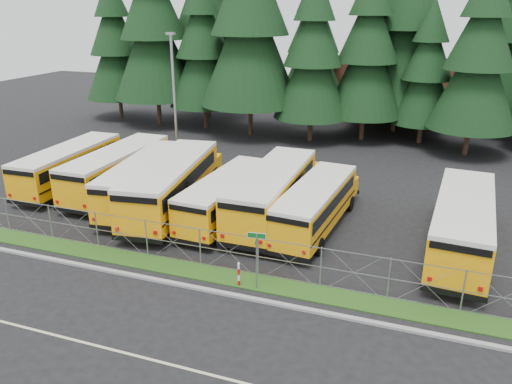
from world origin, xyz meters
TOP-DOWN VIEW (x-y plane):
  - ground at (0.00, 0.00)m, footprint 120.00×120.00m
  - curb at (0.00, -3.10)m, footprint 50.00×0.25m
  - grass_verge at (0.00, -1.70)m, footprint 50.00×1.40m
  - road_lane_line at (0.00, -8.00)m, footprint 50.00×0.12m
  - chainlink_fence at (0.00, -1.00)m, footprint 44.00×0.10m
  - brick_building at (6.00, 40.00)m, footprint 22.00×10.00m
  - bus_0 at (-14.47, 6.54)m, footprint 2.89×10.98m
  - bus_1 at (-10.63, 6.71)m, footprint 2.69×11.39m
  - bus_2 at (-7.65, 5.37)m, footprint 4.21×11.71m
  - bus_3 at (-5.60, 4.97)m, footprint 4.59×12.64m
  - bus_4 at (-1.90, 4.85)m, footprint 3.03×10.45m
  - bus_5 at (0.63, 5.84)m, footprint 2.84×11.91m
  - bus_6 at (3.40, 5.13)m, footprint 3.33×10.65m
  - bus_east at (11.05, 4.78)m, footprint 3.60×11.92m
  - street_sign at (2.35, -2.18)m, footprint 0.83×0.55m
  - striped_bollard at (1.50, -2.22)m, footprint 0.11×0.11m
  - light_standard at (-10.24, 14.07)m, footprint 0.70×0.35m
  - conifer_0 at (-24.38, 27.20)m, footprint 6.97×6.97m
  - conifer_1 at (-18.61, 25.77)m, footprint 8.78×8.78m
  - conifer_2 at (-13.20, 25.89)m, footprint 7.16×7.16m
  - conifer_3 at (-7.73, 24.47)m, footprint 9.46×9.46m
  - conifer_4 at (-1.69, 24.34)m, footprint 6.91×6.91m
  - conifer_5 at (2.83, 26.43)m, footprint 7.18×7.18m
  - conifer_6 at (8.10, 26.99)m, footprint 5.81×5.81m
  - conifer_7 at (12.00, 24.17)m, footprint 7.16×7.16m
  - conifer_10 at (-15.23, 31.18)m, footprint 9.19×9.19m
  - conifer_11 at (-3.94, 33.89)m, footprint 7.25×7.25m
  - conifer_12 at (5.40, 30.83)m, footprint 9.88×9.88m

SIDE VIEW (x-z plane):
  - ground at x=0.00m, z-range 0.00..0.00m
  - road_lane_line at x=0.00m, z-range 0.00..0.01m
  - grass_verge at x=0.00m, z-range 0.00..0.06m
  - curb at x=0.00m, z-range 0.00..0.12m
  - striped_bollard at x=1.50m, z-range 0.00..1.20m
  - chainlink_fence at x=0.00m, z-range 0.00..2.00m
  - bus_4 at x=-1.90m, z-range 0.00..2.71m
  - bus_6 at x=3.40m, z-range 0.00..2.75m
  - bus_0 at x=-14.47m, z-range 0.00..2.86m
  - bus_1 at x=-10.63m, z-range 0.00..2.99m
  - bus_2 at x=-7.65m, z-range 0.00..3.00m
  - bus_east at x=11.05m, z-range 0.00..3.08m
  - bus_5 at x=0.63m, z-range 0.00..3.12m
  - bus_3 at x=-5.60m, z-range 0.00..3.24m
  - street_sign at x=2.35m, z-range 0.63..3.44m
  - brick_building at x=6.00m, z-range 0.00..6.00m
  - light_standard at x=-10.24m, z-range 0.43..10.57m
  - conifer_6 at x=8.10m, z-range 0.00..12.85m
  - conifer_4 at x=-1.69m, z-range 0.00..15.29m
  - conifer_0 at x=-24.38m, z-range 0.00..15.42m
  - conifer_7 at x=12.00m, z-range 0.00..15.84m
  - conifer_2 at x=-13.20m, z-range 0.00..15.84m
  - conifer_5 at x=2.83m, z-range 0.00..15.88m
  - conifer_11 at x=-3.94m, z-range 0.00..16.04m
  - conifer_1 at x=-18.61m, z-range 0.00..19.43m
  - conifer_10 at x=-15.23m, z-range 0.00..20.32m
  - conifer_3 at x=-7.73m, z-range 0.00..20.92m
  - conifer_12 at x=5.40m, z-range 0.00..21.85m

